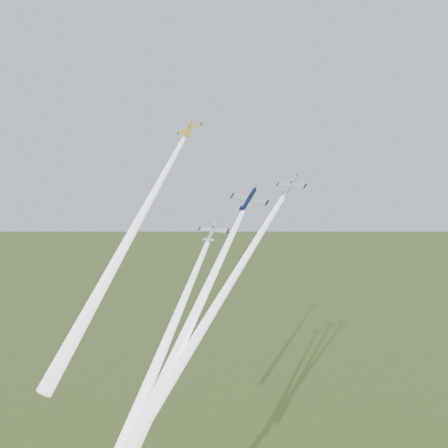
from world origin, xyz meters
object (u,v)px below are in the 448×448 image
plane_navy (248,200)px  plane_silver_low (212,231)px  plane_yellow (189,129)px  plane_silver_right (290,186)px

plane_navy → plane_silver_low: size_ratio=1.25×
plane_yellow → plane_silver_low: 27.05m
plane_silver_right → plane_silver_low: plane_silver_right is taller
plane_yellow → plane_silver_right: bearing=-14.0°
plane_yellow → plane_silver_low: bearing=-44.4°
plane_navy → plane_silver_low: plane_navy is taller
plane_yellow → plane_navy: plane_yellow is taller
plane_yellow → plane_silver_right: (27.18, -0.70, -12.46)m
plane_navy → plane_silver_right: plane_silver_right is taller
plane_navy → plane_silver_low: 9.50m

